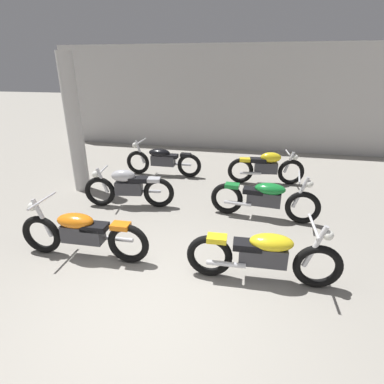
# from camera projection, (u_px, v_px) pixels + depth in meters

# --- Properties ---
(ground_plane) EXTENTS (60.00, 60.00, 0.00)m
(ground_plane) POSITION_uv_depth(u_px,v_px,m) (148.00, 308.00, 3.97)
(ground_plane) COLOR gray
(back_wall) EXTENTS (12.81, 0.24, 3.60)m
(back_wall) POSITION_uv_depth(u_px,v_px,m) (227.00, 99.00, 10.97)
(back_wall) COLOR #BCBAB7
(back_wall) RESTS_ON ground
(support_pillar) EXTENTS (0.36, 0.36, 3.20)m
(support_pillar) POSITION_uv_depth(u_px,v_px,m) (74.00, 125.00, 7.21)
(support_pillar) COLOR #BCBAB7
(support_pillar) RESTS_ON ground
(motorcycle_left_row_0) EXTENTS (2.17, 0.68, 0.97)m
(motorcycle_left_row_0) POSITION_uv_depth(u_px,v_px,m) (82.00, 232.00, 4.87)
(motorcycle_left_row_0) COLOR black
(motorcycle_left_row_0) RESTS_ON ground
(motorcycle_left_row_1) EXTENTS (1.96, 0.59, 0.88)m
(motorcycle_left_row_1) POSITION_uv_depth(u_px,v_px,m) (128.00, 187.00, 6.68)
(motorcycle_left_row_1) COLOR black
(motorcycle_left_row_1) RESTS_ON ground
(motorcycle_left_row_2) EXTENTS (2.17, 0.68, 0.97)m
(motorcycle_left_row_2) POSITION_uv_depth(u_px,v_px,m) (163.00, 160.00, 8.61)
(motorcycle_left_row_2) COLOR black
(motorcycle_left_row_2) RESTS_ON ground
(motorcycle_right_row_0) EXTENTS (2.17, 0.68, 0.97)m
(motorcycle_right_row_0) POSITION_uv_depth(u_px,v_px,m) (264.00, 254.00, 4.31)
(motorcycle_right_row_0) COLOR black
(motorcycle_right_row_0) RESTS_ON ground
(motorcycle_right_row_1) EXTENTS (2.17, 0.68, 0.97)m
(motorcycle_right_row_1) POSITION_uv_depth(u_px,v_px,m) (265.00, 198.00, 6.15)
(motorcycle_right_row_1) COLOR black
(motorcycle_right_row_1) RESTS_ON ground
(motorcycle_right_row_2) EXTENTS (1.97, 0.55, 0.88)m
(motorcycle_right_row_2) POSITION_uv_depth(u_px,v_px,m) (266.00, 167.00, 8.00)
(motorcycle_right_row_2) COLOR black
(motorcycle_right_row_2) RESTS_ON ground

